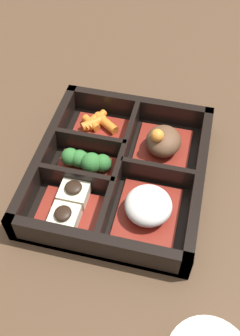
{
  "coord_description": "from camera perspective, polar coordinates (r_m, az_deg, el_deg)",
  "views": [
    {
      "loc": [
        0.35,
        0.09,
        0.48
      ],
      "look_at": [
        0.0,
        0.0,
        0.03
      ],
      "focal_mm": 42.0,
      "sensor_mm": 36.0,
      "label": 1
    }
  ],
  "objects": [
    {
      "name": "bowl_tofu",
      "position": [
        0.55,
        -7.35,
        -5.57
      ],
      "size": [
        0.08,
        0.09,
        0.03
      ],
      "color": "maroon",
      "rests_on": "bento_base"
    },
    {
      "name": "bento_base",
      "position": [
        0.6,
        -0.0,
        -1.2
      ],
      "size": [
        0.28,
        0.24,
        0.01
      ],
      "color": "black",
      "rests_on": "ground_plane"
    },
    {
      "name": "bento_rim",
      "position": [
        0.58,
        -0.22,
        -0.04
      ],
      "size": [
        0.28,
        0.24,
        0.05
      ],
      "color": "black",
      "rests_on": "ground_plane"
    },
    {
      "name": "bowl_stew",
      "position": [
        0.61,
        6.24,
        3.62
      ],
      "size": [
        0.1,
        0.08,
        0.05
      ],
      "color": "maroon",
      "rests_on": "bento_base"
    },
    {
      "name": "ground_plane",
      "position": [
        0.6,
        -0.0,
        -1.49
      ],
      "size": [
        3.0,
        3.0,
        0.0
      ],
      "primitive_type": "plane",
      "color": "#4C3523"
    },
    {
      "name": "bowl_carrots",
      "position": [
        0.65,
        -3.17,
        6.05
      ],
      "size": [
        0.07,
        0.09,
        0.02
      ],
      "color": "maroon",
      "rests_on": "bento_base"
    },
    {
      "name": "bowl_greens",
      "position": [
        0.59,
        -4.99,
        0.82
      ],
      "size": [
        0.05,
        0.09,
        0.04
      ],
      "color": "maroon",
      "rests_on": "bento_base"
    },
    {
      "name": "bowl_rice",
      "position": [
        0.54,
        4.11,
        -5.71
      ],
      "size": [
        0.1,
        0.08,
        0.04
      ],
      "color": "maroon",
      "rests_on": "bento_base"
    }
  ]
}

